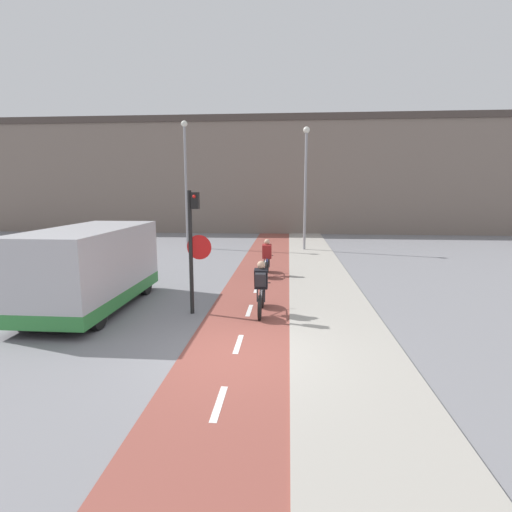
% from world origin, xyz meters
% --- Properties ---
extents(ground_plane, '(120.00, 120.00, 0.00)m').
position_xyz_m(ground_plane, '(0.00, 0.00, 0.00)').
color(ground_plane, gray).
extents(bike_lane, '(2.27, 60.00, 0.02)m').
position_xyz_m(bike_lane, '(0.00, 0.01, 0.01)').
color(bike_lane, brown).
rests_on(bike_lane, ground_plane).
extents(sidewalk_strip, '(2.40, 60.00, 0.05)m').
position_xyz_m(sidewalk_strip, '(2.33, 0.00, 0.03)').
color(sidewalk_strip, '#A8A399').
rests_on(sidewalk_strip, ground_plane).
extents(building_row_background, '(60.00, 5.20, 8.99)m').
position_xyz_m(building_row_background, '(0.00, 25.58, 4.50)').
color(building_row_background, slate).
rests_on(building_row_background, ground_plane).
extents(traffic_light_pole, '(0.67, 0.25, 3.39)m').
position_xyz_m(traffic_light_pole, '(-1.48, 2.67, 2.09)').
color(traffic_light_pole, black).
rests_on(traffic_light_pole, ground_plane).
extents(street_lamp_far, '(0.36, 0.36, 7.26)m').
position_xyz_m(street_lamp_far, '(-4.88, 15.23, 4.40)').
color(street_lamp_far, gray).
rests_on(street_lamp_far, ground_plane).
extents(street_lamp_sidewalk, '(0.36, 0.36, 6.77)m').
position_xyz_m(street_lamp_sidewalk, '(1.98, 14.72, 4.14)').
color(street_lamp_sidewalk, gray).
rests_on(street_lamp_sidewalk, ground_plane).
extents(cyclist_near, '(0.46, 1.79, 1.49)m').
position_xyz_m(cyclist_near, '(0.35, 2.77, 0.71)').
color(cyclist_near, black).
rests_on(cyclist_near, ground_plane).
extents(cyclist_far, '(0.46, 1.71, 1.48)m').
position_xyz_m(cyclist_far, '(0.24, 7.79, 0.67)').
color(cyclist_far, black).
rests_on(cyclist_far, ground_plane).
extents(van, '(2.16, 5.15, 2.34)m').
position_xyz_m(van, '(-4.54, 2.90, 1.16)').
color(van, '#B7B7BC').
rests_on(van, ground_plane).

